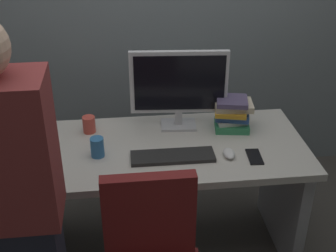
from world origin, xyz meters
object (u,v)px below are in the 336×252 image
(person_at_desk, at_px, (12,218))
(cell_phone, at_px, (254,157))
(cup_by_monitor, at_px, (89,124))
(book_stack, at_px, (232,113))
(mouse, at_px, (229,153))
(keyboard, at_px, (173,156))
(monitor, at_px, (179,86))
(desk, at_px, (167,179))
(cup_near_keyboard, at_px, (97,147))

(person_at_desk, bearing_deg, cell_phone, 23.52)
(cup_by_monitor, distance_m, book_stack, 0.81)
(mouse, xyz_separation_m, cup_by_monitor, (-0.72, 0.34, 0.03))
(keyboard, bearing_deg, monitor, 77.86)
(monitor, bearing_deg, person_at_desk, -131.95)
(person_at_desk, height_order, mouse, person_at_desk)
(desk, distance_m, monitor, 0.53)
(desk, xyz_separation_m, person_at_desk, (-0.68, -0.65, 0.33))
(book_stack, bearing_deg, monitor, 169.69)
(person_at_desk, distance_m, cup_by_monitor, 0.89)
(monitor, relative_size, cell_phone, 3.75)
(keyboard, height_order, mouse, mouse)
(cup_near_keyboard, height_order, cup_by_monitor, cup_near_keyboard)
(cup_by_monitor, xyz_separation_m, book_stack, (0.80, -0.05, 0.05))
(person_at_desk, bearing_deg, desk, 43.70)
(mouse, relative_size, cup_by_monitor, 1.05)
(mouse, distance_m, cup_near_keyboard, 0.68)
(mouse, height_order, book_stack, book_stack)
(keyboard, relative_size, book_stack, 1.85)
(desk, height_order, book_stack, book_stack)
(monitor, xyz_separation_m, keyboard, (-0.07, -0.33, -0.25))
(cup_by_monitor, distance_m, cell_phone, 0.93)
(keyboard, bearing_deg, desk, 98.08)
(mouse, bearing_deg, cell_phone, -11.21)
(mouse, bearing_deg, person_at_desk, -152.62)
(mouse, relative_size, book_stack, 0.43)
(monitor, distance_m, cup_by_monitor, 0.55)
(person_at_desk, distance_m, cell_phone, 1.22)
(desk, bearing_deg, keyboard, -82.47)
(book_stack, bearing_deg, cell_phone, -81.31)
(cup_by_monitor, bearing_deg, keyboard, -36.57)
(person_at_desk, relative_size, cup_near_keyboard, 15.62)
(desk, distance_m, cup_near_keyboard, 0.46)
(keyboard, distance_m, book_stack, 0.47)
(book_stack, bearing_deg, keyboard, -143.57)
(keyboard, height_order, cup_near_keyboard, cup_near_keyboard)
(mouse, relative_size, cup_near_keyboard, 0.95)
(mouse, distance_m, book_stack, 0.31)
(desk, height_order, cup_near_keyboard, cup_near_keyboard)
(person_at_desk, relative_size, cup_by_monitor, 17.26)
(cell_phone, bearing_deg, book_stack, 102.45)
(desk, bearing_deg, mouse, -24.15)
(keyboard, bearing_deg, cell_phone, -5.09)
(cup_near_keyboard, distance_m, cup_by_monitor, 0.26)
(mouse, distance_m, cell_phone, 0.13)
(book_stack, bearing_deg, desk, -158.54)
(person_at_desk, height_order, keyboard, person_at_desk)
(desk, bearing_deg, person_at_desk, -136.30)
(cup_by_monitor, bearing_deg, person_at_desk, -107.05)
(mouse, relative_size, cell_phone, 0.69)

